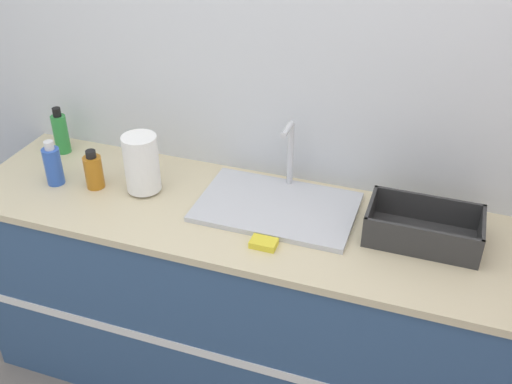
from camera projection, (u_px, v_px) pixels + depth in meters
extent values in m
cube|color=silver|center=(279.00, 75.00, 2.23)|extent=(4.59, 0.06, 2.60)
cube|color=#33517A|center=(251.00, 306.00, 2.44)|extent=(2.19, 0.59, 0.85)
cube|color=white|center=(224.00, 358.00, 2.21)|extent=(2.19, 0.01, 0.04)
cube|color=beige|center=(250.00, 217.00, 2.20)|extent=(2.21, 0.62, 0.03)
cube|color=silver|center=(277.00, 207.00, 2.21)|extent=(0.58, 0.37, 0.02)
cylinder|color=silver|center=(290.00, 154.00, 2.27)|extent=(0.02, 0.02, 0.26)
cylinder|color=silver|center=(287.00, 130.00, 2.16)|extent=(0.02, 0.11, 0.02)
cylinder|color=#4C4C51|center=(145.00, 189.00, 2.32)|extent=(0.10, 0.10, 0.01)
cylinder|color=white|center=(142.00, 163.00, 2.26)|extent=(0.13, 0.13, 0.22)
cube|color=#2D2D2D|center=(422.00, 238.00, 2.06)|extent=(0.38, 0.22, 0.01)
cube|color=#2D2D2D|center=(421.00, 242.00, 1.95)|extent=(0.38, 0.01, 0.10)
cube|color=#2D2D2D|center=(427.00, 208.00, 2.11)|extent=(0.38, 0.01, 0.10)
cube|color=#2D2D2D|center=(370.00, 214.00, 2.08)|extent=(0.01, 0.22, 0.10)
cube|color=#2D2D2D|center=(481.00, 235.00, 1.98)|extent=(0.01, 0.22, 0.10)
cylinder|color=#2D56B7|center=(53.00, 166.00, 2.33)|extent=(0.07, 0.07, 0.15)
cylinder|color=silver|center=(49.00, 145.00, 2.28)|extent=(0.04, 0.04, 0.03)
cylinder|color=#2D8C3D|center=(61.00, 134.00, 2.54)|extent=(0.06, 0.06, 0.17)
cylinder|color=black|center=(57.00, 112.00, 2.49)|extent=(0.03, 0.03, 0.04)
cylinder|color=#B26B19|center=(94.00, 172.00, 2.32)|extent=(0.07, 0.07, 0.13)
cylinder|color=black|center=(91.00, 154.00, 2.27)|extent=(0.04, 0.04, 0.03)
cube|color=yellow|center=(264.00, 243.00, 2.03)|extent=(0.09, 0.06, 0.02)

